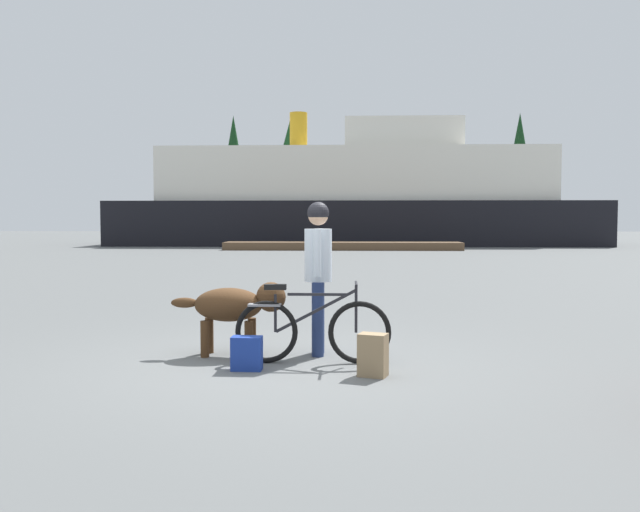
% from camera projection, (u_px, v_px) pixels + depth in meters
% --- Properties ---
extents(ground_plane, '(160.00, 160.00, 0.00)m').
position_uv_depth(ground_plane, '(279.00, 366.00, 7.42)').
color(ground_plane, '#595B5B').
extents(bicycle, '(1.73, 0.44, 0.90)m').
position_uv_depth(bicycle, '(312.00, 329.00, 7.51)').
color(bicycle, black).
rests_on(bicycle, ground_plane).
extents(person_cyclist, '(0.32, 0.53, 1.80)m').
position_uv_depth(person_cyclist, '(318.00, 262.00, 7.96)').
color(person_cyclist, navy).
rests_on(person_cyclist, ground_plane).
extents(dog, '(1.35, 0.46, 0.86)m').
position_uv_depth(dog, '(236.00, 306.00, 7.95)').
color(dog, '#472D19').
rests_on(dog, ground_plane).
extents(backpack, '(0.33, 0.28, 0.44)m').
position_uv_depth(backpack, '(373.00, 355.00, 6.90)').
color(backpack, '#8C7251').
rests_on(backpack, ground_plane).
extents(handbag_pannier, '(0.33, 0.19, 0.36)m').
position_uv_depth(handbag_pannier, '(247.00, 353.00, 7.18)').
color(handbag_pannier, navy).
rests_on(handbag_pannier, ground_plane).
extents(dock_pier, '(12.20, 2.12, 0.40)m').
position_uv_depth(dock_pier, '(343.00, 246.00, 35.24)').
color(dock_pier, brown).
rests_on(dock_pier, ground_plane).
extents(ferry_boat, '(29.24, 8.72, 8.24)m').
position_uv_depth(ferry_boat, '(357.00, 199.00, 42.70)').
color(ferry_boat, black).
rests_on(ferry_boat, ground_plane).
extents(sailboat_moored, '(7.08, 1.98, 8.70)m').
position_uv_depth(sailboat_moored, '(303.00, 234.00, 48.78)').
color(sailboat_moored, silver).
rests_on(sailboat_moored, ground_plane).
extents(pine_tree_far_left, '(2.89, 2.89, 10.93)m').
position_uv_depth(pine_tree_far_left, '(234.00, 162.00, 61.56)').
color(pine_tree_far_left, '#4C331E').
rests_on(pine_tree_far_left, ground_plane).
extents(pine_tree_center, '(4.11, 4.11, 10.90)m').
position_uv_depth(pine_tree_center, '(292.00, 157.00, 60.48)').
color(pine_tree_center, '#4C331E').
rests_on(pine_tree_center, ground_plane).
extents(pine_tree_far_right, '(2.86, 2.86, 11.43)m').
position_uv_depth(pine_tree_far_right, '(519.00, 157.00, 63.14)').
color(pine_tree_far_right, '#4C331E').
rests_on(pine_tree_far_right, ground_plane).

